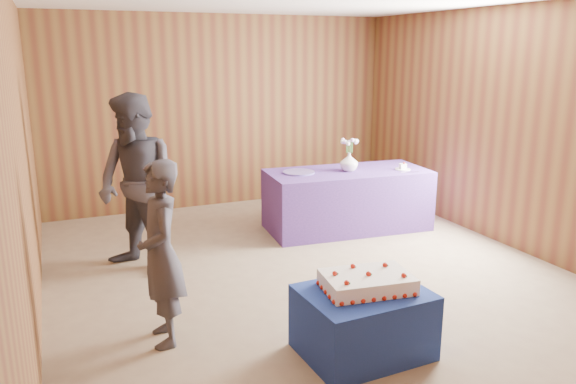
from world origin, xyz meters
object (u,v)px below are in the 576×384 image
sheet_cake (367,282)px  guest_left (161,254)px  serving_table (347,200)px  guest_right (137,185)px  cake_table (363,322)px  vase (349,162)px

sheet_cake → guest_left: 1.56m
serving_table → guest_right: (-2.62, -0.42, 0.53)m
sheet_cake → guest_right: size_ratio=0.40×
cake_table → vase: size_ratio=3.89×
serving_table → guest_right: 2.71m
cake_table → vase: (1.37, 2.70, 0.62)m
cake_table → vase: vase is taller
cake_table → guest_right: size_ratio=0.50×
cake_table → vase: bearing=60.6°
vase → guest_left: bearing=-144.3°
sheet_cake → vase: 3.01m
serving_table → guest_left: 3.34m
guest_left → vase: bearing=127.8°
sheet_cake → cake_table: bearing=-141.2°
cake_table → serving_table: 3.04m
guest_left → sheet_cake: bearing=63.4°
serving_table → cake_table: bearing=-111.7°
cake_table → sheet_cake: bearing=28.9°
serving_table → guest_left: guest_left is taller
guest_right → guest_left: bearing=-37.1°
sheet_cake → guest_right: guest_right is taller
guest_left → guest_right: guest_right is taller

